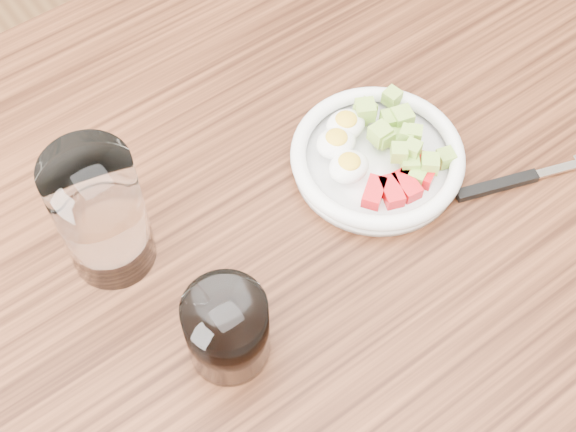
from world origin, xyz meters
name	(u,v)px	position (x,y,z in m)	size (l,w,h in m)	color
dining_table	(300,278)	(0.00, 0.00, 0.67)	(1.50, 0.90, 0.77)	brown
bowl	(376,155)	(0.12, 0.02, 0.79)	(0.19, 0.19, 0.05)	white
fork	(519,180)	(0.23, -0.09, 0.77)	(0.19, 0.08, 0.01)	black
water_glass	(101,214)	(-0.17, 0.09, 0.85)	(0.09, 0.09, 0.15)	white
coffee_glass	(227,330)	(-0.13, -0.06, 0.81)	(0.08, 0.08, 0.09)	white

